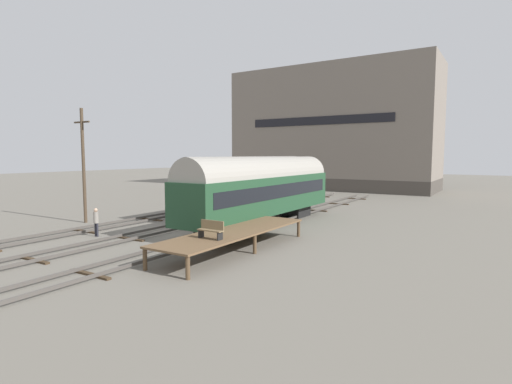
% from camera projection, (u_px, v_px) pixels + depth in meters
% --- Properties ---
extents(ground_plane, '(200.00, 200.00, 0.00)m').
position_uv_depth(ground_plane, '(164.00, 232.00, 27.51)').
color(ground_plane, '#6B665B').
extents(track_left, '(2.60, 60.00, 0.26)m').
position_uv_depth(track_left, '(120.00, 223.00, 29.91)').
color(track_left, '#4C4742').
rests_on(track_left, ground).
extents(track_middle, '(2.60, 60.00, 0.26)m').
position_uv_depth(track_middle, '(164.00, 229.00, 27.49)').
color(track_middle, '#4C4742').
rests_on(track_middle, ground).
extents(track_right, '(2.60, 60.00, 0.26)m').
position_uv_depth(track_right, '(216.00, 237.00, 25.07)').
color(track_right, '#4C4742').
rests_on(track_right, ground).
extents(train_car_green, '(3.07, 16.87, 5.13)m').
position_uv_depth(train_car_green, '(262.00, 187.00, 29.50)').
color(train_car_green, black).
rests_on(train_car_green, ground).
extents(train_car_grey, '(3.02, 17.78, 5.13)m').
position_uv_depth(train_car_grey, '(251.00, 181.00, 36.56)').
color(train_car_grey, black).
rests_on(train_car_grey, ground).
extents(station_platform, '(2.89, 10.88, 1.12)m').
position_uv_depth(station_platform, '(235.00, 232.00, 21.94)').
color(station_platform, brown).
rests_on(station_platform, ground).
extents(bench, '(1.40, 0.40, 0.91)m').
position_uv_depth(bench, '(211.00, 229.00, 19.79)').
color(bench, brown).
rests_on(bench, station_platform).
extents(person_worker, '(0.32, 0.32, 1.85)m').
position_uv_depth(person_worker, '(96.00, 219.00, 25.74)').
color(person_worker, '#282833').
rests_on(person_worker, ground).
extents(utility_pole, '(1.80, 0.24, 8.83)m').
position_uv_depth(utility_pole, '(83.00, 164.00, 30.74)').
color(utility_pole, '#473828').
rests_on(utility_pole, ground).
extents(warehouse_building, '(30.86, 11.25, 18.56)m').
position_uv_depth(warehouse_building, '(333.00, 129.00, 62.51)').
color(warehouse_building, '#46403A').
rests_on(warehouse_building, ground).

